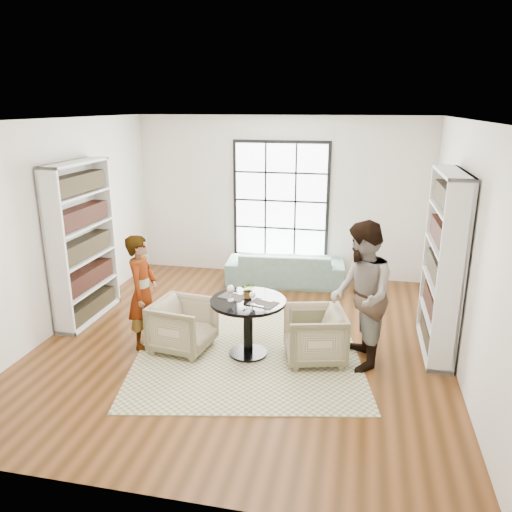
% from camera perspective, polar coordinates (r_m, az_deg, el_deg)
% --- Properties ---
extents(ground, '(6.00, 6.00, 0.00)m').
position_cam_1_polar(ground, '(7.11, -1.26, -9.63)').
color(ground, brown).
extents(room_shell, '(6.00, 6.01, 6.00)m').
position_cam_1_polar(room_shell, '(7.15, -0.33, 1.35)').
color(room_shell, silver).
rests_on(room_shell, ground).
extents(rug, '(3.42, 3.42, 0.01)m').
position_cam_1_polar(rug, '(6.81, -0.94, -10.84)').
color(rug, '#B8B28A').
rests_on(rug, ground).
extents(pedestal_table, '(0.98, 0.98, 0.78)m').
position_cam_1_polar(pedestal_table, '(6.50, -0.91, -6.79)').
color(pedestal_table, black).
rests_on(pedestal_table, ground).
extents(sofa, '(2.20, 1.03, 0.62)m').
position_cam_1_polar(sofa, '(9.19, 3.37, -1.28)').
color(sofa, gray).
rests_on(sofa, ground).
extents(armchair_left, '(0.85, 0.83, 0.69)m').
position_cam_1_polar(armchair_left, '(6.81, -8.34, -7.85)').
color(armchair_left, tan).
rests_on(armchair_left, ground).
extents(armchair_right, '(0.92, 0.90, 0.69)m').
position_cam_1_polar(armchair_right, '(6.51, 6.68, -8.99)').
color(armchair_right, tan).
rests_on(armchair_right, ground).
extents(person_left, '(0.41, 0.59, 1.56)m').
position_cam_1_polar(person_left, '(6.85, -12.83, -4.01)').
color(person_left, gray).
rests_on(person_left, ground).
extents(person_right, '(0.85, 1.01, 1.86)m').
position_cam_1_polar(person_right, '(6.26, 11.89, -4.49)').
color(person_right, gray).
rests_on(person_right, ground).
extents(placemat_left, '(0.41, 0.35, 0.01)m').
position_cam_1_polar(placemat_left, '(6.52, -2.59, -4.63)').
color(placemat_left, '#292623').
rests_on(placemat_left, pedestal_table).
extents(placemat_right, '(0.41, 0.35, 0.01)m').
position_cam_1_polar(placemat_right, '(6.29, 0.79, -5.46)').
color(placemat_right, '#292623').
rests_on(placemat_right, pedestal_table).
extents(cutlery_left, '(0.20, 0.25, 0.01)m').
position_cam_1_polar(cutlery_left, '(6.52, -2.60, -4.58)').
color(cutlery_left, '#B7B8BC').
rests_on(cutlery_left, placemat_left).
extents(cutlery_right, '(0.20, 0.25, 0.01)m').
position_cam_1_polar(cutlery_right, '(6.28, 0.79, -5.40)').
color(cutlery_right, '#B7B8BC').
rests_on(cutlery_right, placemat_right).
extents(wine_glass_left, '(0.10, 0.10, 0.21)m').
position_cam_1_polar(wine_glass_left, '(6.34, -2.93, -3.85)').
color(wine_glass_left, silver).
rests_on(wine_glass_left, pedestal_table).
extents(wine_glass_right, '(0.08, 0.08, 0.18)m').
position_cam_1_polar(wine_glass_right, '(6.21, -0.41, -4.52)').
color(wine_glass_right, silver).
rests_on(wine_glass_right, pedestal_table).
extents(flower_centerpiece, '(0.20, 0.18, 0.22)m').
position_cam_1_polar(flower_centerpiece, '(6.43, -0.84, -3.91)').
color(flower_centerpiece, gray).
rests_on(flower_centerpiece, pedestal_table).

